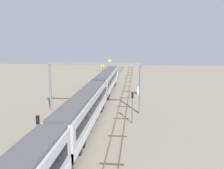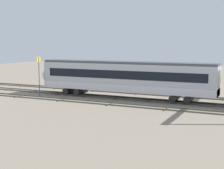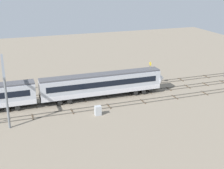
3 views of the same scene
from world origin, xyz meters
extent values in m
plane|color=gray|center=(0.00, 0.00, 0.00)|extent=(140.86, 140.86, 0.00)
cube|color=#59544C|center=(0.00, -5.39, 0.08)|extent=(124.86, 0.07, 0.16)
cube|color=#59544C|center=(0.00, -3.96, 0.08)|extent=(124.86, 0.07, 0.16)
cube|color=#473828|center=(-10.40, -4.68, 0.04)|extent=(0.24, 2.40, 0.08)
cube|color=#473828|center=(-3.47, -4.68, 0.04)|extent=(0.24, 2.40, 0.08)
cube|color=#473828|center=(3.47, -4.68, 0.04)|extent=(0.24, 2.40, 0.08)
cube|color=#473828|center=(10.40, -4.68, 0.04)|extent=(0.24, 2.40, 0.08)
cube|color=#473828|center=(17.34, -4.68, 0.04)|extent=(0.24, 2.40, 0.08)
cube|color=#473828|center=(24.28, -4.68, 0.04)|extent=(0.24, 2.40, 0.08)
cube|color=#59544C|center=(0.00, -0.72, 0.08)|extent=(124.86, 0.07, 0.16)
cube|color=#59544C|center=(0.00, 0.72, 0.08)|extent=(124.86, 0.07, 0.16)
cube|color=#473828|center=(-13.87, 0.00, 0.04)|extent=(0.24, 2.40, 0.08)
cube|color=#473828|center=(-9.25, 0.00, 0.04)|extent=(0.24, 2.40, 0.08)
cube|color=#473828|center=(-4.62, 0.00, 0.04)|extent=(0.24, 2.40, 0.08)
cube|color=#473828|center=(0.00, 0.00, 0.04)|extent=(0.24, 2.40, 0.08)
cube|color=#473828|center=(4.62, 0.00, 0.04)|extent=(0.24, 2.40, 0.08)
cube|color=#473828|center=(9.25, 0.00, 0.04)|extent=(0.24, 2.40, 0.08)
cube|color=#473828|center=(13.87, 0.00, 0.04)|extent=(0.24, 2.40, 0.08)
cube|color=#473828|center=(18.50, 0.00, 0.04)|extent=(0.24, 2.40, 0.08)
cube|color=#473828|center=(23.12, 0.00, 0.04)|extent=(0.24, 2.40, 0.08)
cube|color=#473828|center=(27.75, 0.00, 0.04)|extent=(0.24, 2.40, 0.08)
cube|color=#473828|center=(32.37, 0.00, 0.04)|extent=(0.24, 2.40, 0.08)
cube|color=#59544C|center=(0.00, 3.96, 0.08)|extent=(124.86, 0.07, 0.16)
cube|color=#59544C|center=(0.00, 5.39, 0.08)|extent=(124.86, 0.07, 0.16)
cube|color=#473828|center=(-10.40, 4.68, 0.04)|extent=(0.24, 2.40, 0.08)
cube|color=#473828|center=(-3.47, 4.68, 0.04)|extent=(0.24, 2.40, 0.08)
cube|color=#473828|center=(3.47, 4.68, 0.04)|extent=(0.24, 2.40, 0.08)
cube|color=#473828|center=(10.40, 4.68, 0.04)|extent=(0.24, 2.40, 0.08)
cube|color=#473828|center=(17.34, 4.68, 0.04)|extent=(0.24, 2.40, 0.08)
cube|color=#473828|center=(24.28, 4.68, 0.04)|extent=(0.24, 2.40, 0.08)
cube|color=#473828|center=(31.21, 4.68, 0.04)|extent=(0.24, 2.40, 0.08)
cube|color=#B7BCC6|center=(3.57, 0.00, 2.86)|extent=(24.00, 2.90, 3.60)
cube|color=silver|center=(3.57, 0.00, 1.51)|extent=(24.00, 2.94, 0.90)
cube|color=#4C4C51|center=(3.57, 0.00, 4.81)|extent=(24.00, 2.50, 0.30)
cube|color=black|center=(3.57, -1.46, 3.29)|extent=(22.00, 0.04, 1.10)
cube|color=black|center=(3.57, 1.46, 3.29)|extent=(22.00, 0.04, 1.10)
cylinder|color=black|center=(-5.01, 0.00, 0.61)|extent=(0.90, 2.70, 0.90)
cylinder|color=black|center=(-3.21, 0.00, 0.61)|extent=(0.90, 2.70, 0.90)
cylinder|color=black|center=(10.35, 0.00, 0.61)|extent=(0.90, 2.70, 0.90)
cylinder|color=black|center=(12.15, 0.00, 0.61)|extent=(0.90, 2.70, 0.90)
cylinder|color=black|center=(-14.45, 0.00, 0.61)|extent=(0.90, 2.70, 0.90)
cylinder|color=black|center=(-12.65, 0.00, 0.61)|extent=(0.90, 2.70, 0.90)
cone|color=silver|center=(16.37, 0.00, 2.68)|extent=(1.60, 3.24, 3.24)
cylinder|color=slate|center=(-14.28, -7.63, 4.09)|extent=(0.36, 0.36, 8.17)
cylinder|color=slate|center=(-14.28, 7.67, 4.09)|extent=(0.36, 0.36, 8.17)
cube|color=slate|center=(-14.28, 0.02, 8.35)|extent=(0.40, 15.90, 0.35)
cylinder|color=#4C4C51|center=(15.37, 2.90, 2.74)|extent=(0.12, 0.12, 5.49)
cylinder|color=yellow|center=(15.41, 2.90, 5.10)|extent=(0.05, 0.87, 0.87)
cube|color=black|center=(15.44, 2.90, 5.10)|extent=(0.02, 0.39, 0.12)
cube|color=#B2B7BC|center=(0.43, -7.67, 0.84)|extent=(1.10, 0.82, 1.69)
cube|color=#333333|center=(0.99, -7.67, 1.10)|extent=(0.02, 0.57, 0.24)
camera|label=1|loc=(-52.02, -6.82, 11.75)|focal=37.24mm
camera|label=2|loc=(-13.59, 40.85, 7.45)|focal=53.85mm
camera|label=3|loc=(-14.16, -56.45, 23.32)|focal=51.37mm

